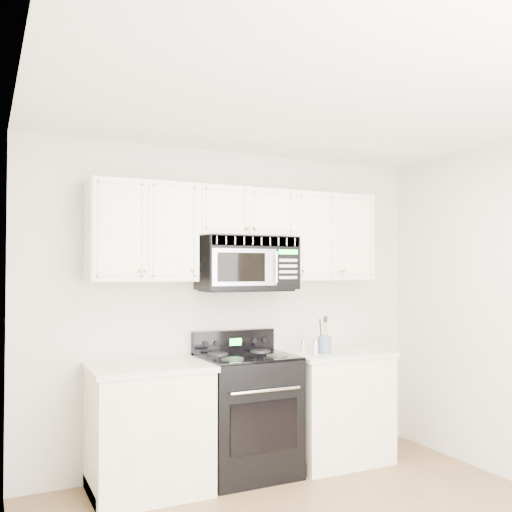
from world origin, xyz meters
TOP-DOWN VIEW (x-y plane):
  - room at (0.00, 0.00)m, footprint 3.51×3.51m
  - base_cabinet_left at (-0.80, 1.44)m, footprint 0.86×0.65m
  - base_cabinet_right at (0.80, 1.44)m, footprint 0.86×0.65m
  - range at (-0.01, 1.45)m, footprint 0.72×0.65m
  - upper_cabinets at (-0.00, 1.58)m, footprint 2.44×0.37m
  - microwave at (0.04, 1.55)m, footprint 0.78×0.44m
  - utensil_crock at (0.65, 1.35)m, footprint 0.11×0.11m
  - shaker_salt at (0.55, 1.33)m, footprint 0.05×0.05m
  - shaker_pepper at (0.51, 1.45)m, footprint 0.04×0.04m

SIDE VIEW (x-z plane):
  - base_cabinet_left at x=-0.80m, z-range -0.03..0.89m
  - base_cabinet_right at x=0.80m, z-range -0.03..0.89m
  - range at x=-0.01m, z-range -0.07..1.04m
  - shaker_pepper at x=0.51m, z-range 0.92..1.02m
  - shaker_salt at x=0.55m, z-range 0.92..1.03m
  - utensil_crock at x=0.65m, z-range 0.84..1.15m
  - room at x=0.00m, z-range 0.00..2.60m
  - microwave at x=0.04m, z-range 1.45..1.88m
  - upper_cabinets at x=0.00m, z-range 1.56..2.31m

